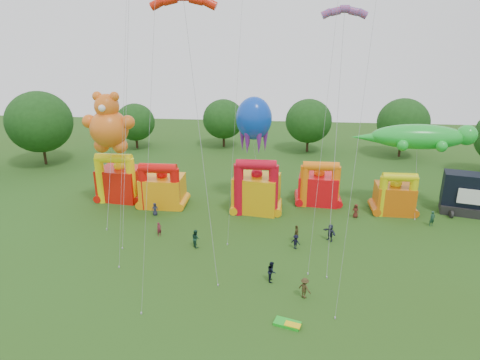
# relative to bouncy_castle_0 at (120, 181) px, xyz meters

# --- Properties ---
(tree_ring) EXTENTS (119.35, 121.41, 12.07)m
(tree_ring) POSITION_rel_bouncy_castle_0_xyz_m (16.87, -27.32, 3.75)
(tree_ring) COLOR #352314
(tree_ring) RESTS_ON ground
(bouncy_castle_0) EXTENTS (5.67, 4.77, 6.62)m
(bouncy_castle_0) POSITION_rel_bouncy_castle_0_xyz_m (0.00, 0.00, 0.00)
(bouncy_castle_0) COLOR red
(bouncy_castle_0) RESTS_ON ground
(bouncy_castle_1) EXTENTS (5.20, 4.19, 5.99)m
(bouncy_castle_1) POSITION_rel_bouncy_castle_0_xyz_m (6.08, -1.54, -0.24)
(bouncy_castle_1) COLOR orange
(bouncy_castle_1) RESTS_ON ground
(bouncy_castle_2) EXTENTS (5.93, 5.05, 7.00)m
(bouncy_castle_2) POSITION_rel_bouncy_castle_0_xyz_m (18.07, -2.04, 0.14)
(bouncy_castle_2) COLOR #E4A00C
(bouncy_castle_2) RESTS_ON ground
(bouncy_castle_3) EXTENTS (5.37, 4.49, 5.93)m
(bouncy_castle_3) POSITION_rel_bouncy_castle_0_xyz_m (25.89, 1.27, -0.25)
(bouncy_castle_3) COLOR red
(bouncy_castle_3) RESTS_ON ground
(bouncy_castle_4) EXTENTS (4.55, 3.69, 5.49)m
(bouncy_castle_4) POSITION_rel_bouncy_castle_0_xyz_m (34.89, -0.95, -0.40)
(bouncy_castle_4) COLOR #D15C0B
(bouncy_castle_4) RESTS_ON ground
(stage_trailer) EXTENTS (8.38, 4.87, 5.09)m
(stage_trailer) POSITION_rel_bouncy_castle_0_xyz_m (44.65, -0.50, -0.06)
(stage_trailer) COLOR black
(stage_trailer) RESTS_ON ground
(teddy_bear_kite) EXTENTS (6.36, 8.61, 14.66)m
(teddy_bear_kite) POSITION_rel_bouncy_castle_0_xyz_m (0.70, -3.88, 5.89)
(teddy_bear_kite) COLOR orange
(teddy_bear_kite) RESTS_ON ground
(gecko_kite) EXTENTS (14.64, 6.40, 10.81)m
(gecko_kite) POSITION_rel_bouncy_castle_0_xyz_m (37.26, 0.79, 6.15)
(gecko_kite) COLOR green
(gecko_kite) RESTS_ON ground
(octopus_kite) EXTENTS (4.41, 6.12, 13.75)m
(octopus_kite) POSITION_rel_bouncy_castle_0_xyz_m (17.71, 0.37, 6.00)
(octopus_kite) COLOR #0C3BB8
(octopus_kite) RESTS_ON ground
(parafoil_kites) EXTENTS (23.96, 11.16, 25.99)m
(parafoil_kites) POSITION_rel_bouncy_castle_0_xyz_m (15.12, -13.93, 9.77)
(parafoil_kites) COLOR red
(parafoil_kites) RESTS_ON ground
(diamond_kites) EXTENTS (22.23, 18.69, 41.23)m
(diamond_kites) POSITION_rel_bouncy_castle_0_xyz_m (16.82, -14.47, 14.31)
(diamond_kites) COLOR red
(diamond_kites) RESTS_ON ground
(folded_kite_bundle) EXTENTS (2.20, 1.53, 0.31)m
(folded_kite_bundle) POSITION_rel_bouncy_castle_0_xyz_m (21.85, -23.52, -2.37)
(folded_kite_bundle) COLOR green
(folded_kite_bundle) RESTS_ON ground
(spectator_0) EXTENTS (0.91, 0.77, 1.59)m
(spectator_0) POSITION_rel_bouncy_castle_0_xyz_m (5.95, -4.63, -1.71)
(spectator_0) COLOR #212338
(spectator_0) RESTS_ON ground
(spectator_1) EXTENTS (0.67, 0.67, 1.56)m
(spectator_1) POSITION_rel_bouncy_castle_0_xyz_m (7.95, -9.86, -1.73)
(spectator_1) COLOR maroon
(spectator_1) RESTS_ON ground
(spectator_2) EXTENTS (1.12, 1.18, 1.92)m
(spectator_2) POSITION_rel_bouncy_castle_0_xyz_m (12.41, -11.91, -1.55)
(spectator_2) COLOR #163829
(spectator_2) RESTS_ON ground
(spectator_3) EXTENTS (1.15, 0.98, 1.55)m
(spectator_3) POSITION_rel_bouncy_castle_0_xyz_m (22.71, -11.33, -1.74)
(spectator_3) COLOR black
(spectator_3) RESTS_ON ground
(spectator_4) EXTENTS (0.81, 1.22, 1.93)m
(spectator_4) POSITION_rel_bouncy_castle_0_xyz_m (22.82, -9.83, -1.54)
(spectator_4) COLOR #483E1D
(spectator_4) RESTS_ON ground
(spectator_5) EXTENTS (1.52, 1.73, 1.89)m
(spectator_5) POSITION_rel_bouncy_castle_0_xyz_m (26.41, -9.19, -1.56)
(spectator_5) COLOR #222639
(spectator_5) RESTS_ON ground
(spectator_6) EXTENTS (0.99, 0.92, 1.70)m
(spectator_6) POSITION_rel_bouncy_castle_0_xyz_m (30.03, -2.92, -1.66)
(spectator_6) COLOR #4E1D16
(spectator_6) RESTS_ON ground
(spectator_7) EXTENTS (0.78, 0.67, 1.81)m
(spectator_7) POSITION_rel_bouncy_castle_0_xyz_m (38.40, -4.38, -1.61)
(spectator_7) COLOR #193E2B
(spectator_7) RESTS_ON ground
(spectator_8) EXTENTS (0.76, 0.96, 1.91)m
(spectator_8) POSITION_rel_bouncy_castle_0_xyz_m (20.42, -17.50, -1.55)
(spectator_8) COLOR black
(spectator_8) RESTS_ON ground
(spectator_9) EXTENTS (1.37, 1.30, 1.86)m
(spectator_9) POSITION_rel_bouncy_castle_0_xyz_m (23.24, -19.79, -1.58)
(spectator_9) COLOR #3A2E17
(spectator_9) RESTS_ON ground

